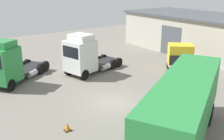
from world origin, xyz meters
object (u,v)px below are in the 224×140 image
Objects in this scene: tractor_unit_green at (6,64)px; flatbed_truck_yellow at (182,61)px; traffic_cone at (67,127)px; container_trailer_green at (184,105)px; tractor_unit_white at (84,56)px.

tractor_unit_green is 0.95× the size of flatbed_truck_yellow.
container_trailer_green is at bearing 39.93° from traffic_cone.
tractor_unit_green is (-1.53, -6.89, 0.01)m from tractor_unit_white.
flatbed_truck_yellow is (5.44, 8.02, -0.61)m from tractor_unit_white.
tractor_unit_white reaches higher than traffic_cone.
traffic_cone is at bearing 58.16° from tractor_unit_green.
tractor_unit_white is 0.66× the size of container_trailer_green.
tractor_unit_white is at bearing -125.48° from container_trailer_green.
traffic_cone is (-5.20, -4.35, -2.31)m from container_trailer_green.
container_trailer_green is at bearing 68.25° from tractor_unit_white.
tractor_unit_green is at bearing -26.71° from tractor_unit_white.
tractor_unit_green is at bearing -99.43° from container_trailer_green.
tractor_unit_white reaches higher than container_trailer_green.
tractor_unit_green is 12.47× the size of traffic_cone.
tractor_unit_green reaches higher than traffic_cone.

